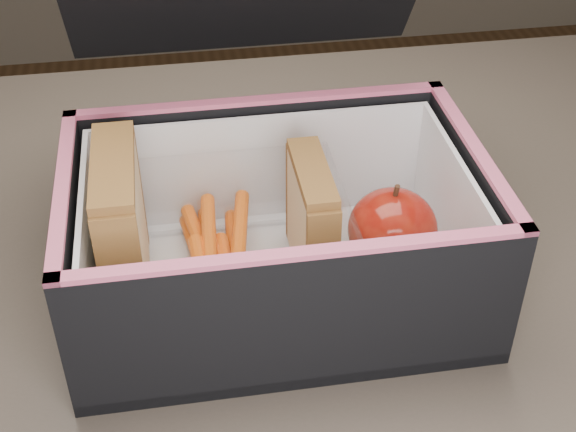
{
  "coord_description": "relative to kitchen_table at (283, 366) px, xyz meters",
  "views": [
    {
      "loc": [
        -0.07,
        -0.46,
        1.17
      ],
      "look_at": [
        0.01,
        0.01,
        0.81
      ],
      "focal_mm": 50.0,
      "sensor_mm": 36.0,
      "label": 1
    }
  ],
  "objects": [
    {
      "name": "paper_napkin",
      "position": [
        0.09,
        -0.0,
        0.11
      ],
      "size": [
        0.08,
        0.08,
        0.01
      ],
      "primitive_type": "cube",
      "rotation": [
        0.0,
        0.0,
        -0.0
      ],
      "color": "white",
      "rests_on": "lunch_bag"
    },
    {
      "name": "sandwich_left",
      "position": [
        -0.11,
        -0.0,
        0.16
      ],
      "size": [
        0.03,
        0.1,
        0.11
      ],
      "color": "beige",
      "rests_on": "plastic_tub"
    },
    {
      "name": "sandwich_right",
      "position": [
        0.02,
        -0.0,
        0.15
      ],
      "size": [
        0.02,
        0.08,
        0.09
      ],
      "color": "beige",
      "rests_on": "plastic_tub"
    },
    {
      "name": "kitchen_table",
      "position": [
        0.0,
        0.0,
        0.0
      ],
      "size": [
        1.2,
        0.8,
        0.75
      ],
      "color": "brown",
      "rests_on": "ground"
    },
    {
      "name": "plastic_tub",
      "position": [
        -0.05,
        -0.0,
        0.14
      ],
      "size": [
        0.18,
        0.13,
        0.08
      ],
      "primitive_type": null,
      "color": "white",
      "rests_on": "lunch_bag"
    },
    {
      "name": "red_apple",
      "position": [
        0.08,
        -0.01,
        0.14
      ],
      "size": [
        0.08,
        0.08,
        0.07
      ],
      "rotation": [
        0.0,
        0.0,
        0.18
      ],
      "color": "#800304",
      "rests_on": "paper_napkin"
    },
    {
      "name": "lunch_bag",
      "position": [
        -0.0,
        0.0,
        0.16
      ],
      "size": [
        0.3,
        0.31,
        0.27
      ],
      "color": "black",
      "rests_on": "kitchen_table"
    },
    {
      "name": "carrot_sticks",
      "position": [
        -0.05,
        0.01,
        0.12
      ],
      "size": [
        0.06,
        0.15,
        0.03
      ],
      "color": "#E45A0C",
      "rests_on": "plastic_tub"
    }
  ]
}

